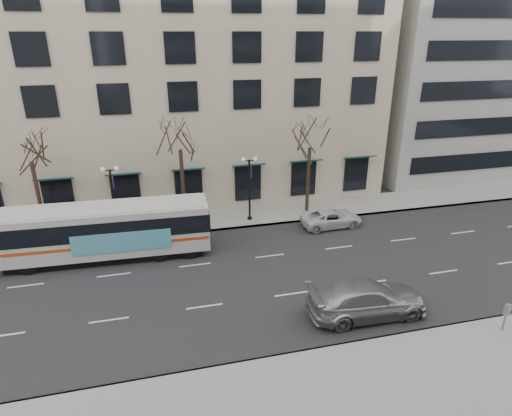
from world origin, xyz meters
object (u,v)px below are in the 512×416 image
object	(u,v)px
lamp_post_left	(114,197)
pay_station	(507,312)
lamp_post_right	(250,186)
silver_car	(367,299)
white_pickup	(331,218)
tree_far_right	(310,136)
tree_far_mid	(179,137)
city_bus	(107,230)
tree_far_left	(29,148)

from	to	relation	value
lamp_post_left	pay_station	bearing A→B (deg)	-40.28
lamp_post_right	silver_car	xyz separation A→B (m)	(3.24, -13.22, -2.02)
lamp_post_right	lamp_post_left	bearing A→B (deg)	180.00
silver_car	lamp_post_right	bearing A→B (deg)	15.49
lamp_post_right	pay_station	size ratio (longest dim) A/B	3.54
white_pickup	lamp_post_left	bearing A→B (deg)	79.15
tree_far_right	pay_station	distance (m)	18.10
lamp_post_right	silver_car	distance (m)	13.76
tree_far_mid	tree_far_right	size ratio (longest dim) A/B	1.06
lamp_post_left	city_bus	distance (m)	3.58
silver_car	pay_station	size ratio (longest dim) A/B	4.32
lamp_post_right	city_bus	world-z (taller)	lamp_post_right
pay_station	lamp_post_right	bearing A→B (deg)	103.98
lamp_post_right	silver_car	bearing A→B (deg)	-76.22
tree_far_right	city_bus	bearing A→B (deg)	-165.24
tree_far_right	pay_station	bearing A→B (deg)	-76.13
silver_car	white_pickup	size ratio (longest dim) A/B	1.35
lamp_post_right	tree_far_right	bearing A→B (deg)	6.85
tree_far_mid	lamp_post_right	size ratio (longest dim) A/B	1.64
tree_far_right	lamp_post_right	bearing A→B (deg)	-173.15
tree_far_mid	silver_car	size ratio (longest dim) A/B	1.34
tree_far_right	pay_station	world-z (taller)	tree_far_right
lamp_post_left	silver_car	distance (m)	18.82
city_bus	silver_car	bearing A→B (deg)	-33.63
tree_far_left	city_bus	xyz separation A→B (m)	(4.69, -4.03, -4.73)
tree_far_mid	pay_station	bearing A→B (deg)	-49.93
lamp_post_right	white_pickup	bearing A→B (deg)	-22.81
tree_far_left	lamp_post_right	world-z (taller)	tree_far_left
silver_car	pay_station	world-z (taller)	silver_car
lamp_post_right	white_pickup	distance (m)	6.75
city_bus	pay_station	size ratio (longest dim) A/B	9.10
city_bus	pay_station	world-z (taller)	city_bus
pay_station	tree_far_left	bearing A→B (deg)	129.71
lamp_post_right	pay_station	xyz separation A→B (m)	(9.15, -16.23, -1.73)
lamp_post_right	city_bus	size ratio (longest dim) A/B	0.39
lamp_post_right	white_pickup	size ratio (longest dim) A/B	1.11
lamp_post_left	city_bus	xyz separation A→B (m)	(-0.32, -3.43, -0.97)
silver_car	pay_station	bearing A→B (deg)	-115.29
city_bus	white_pickup	distance (m)	16.25
tree_far_left	lamp_post_left	world-z (taller)	tree_far_left
silver_car	pay_station	distance (m)	6.63
tree_far_left	pay_station	xyz separation A→B (m)	(24.16, -16.83, -5.48)
tree_far_right	silver_car	bearing A→B (deg)	-97.21
lamp_post_left	city_bus	world-z (taller)	lamp_post_left
city_bus	pay_station	xyz separation A→B (m)	(19.46, -12.79, -0.75)
white_pickup	pay_station	bearing A→B (deg)	-168.57
tree_far_left	city_bus	distance (m)	7.79
tree_far_mid	silver_car	world-z (taller)	tree_far_mid
tree_far_left	silver_car	xyz separation A→B (m)	(18.25, -13.82, -5.78)
tree_far_right	silver_car	size ratio (longest dim) A/B	1.27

